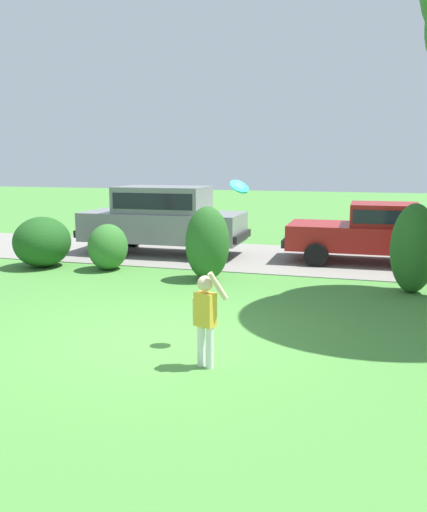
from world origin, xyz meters
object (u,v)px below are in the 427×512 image
parked_sedan (375,231)px  frisbee (239,187)px  child_thrower (205,313)px  parked_suv (163,217)px

parked_sedan → frisbee: 7.52m
parked_sedan → frisbee: (-1.81, -7.16, 1.43)m
parked_sedan → child_thrower: 8.42m
child_thrower → parked_suv: bearing=115.6°
parked_sedan → parked_suv: (-5.75, -0.32, 0.23)m
parked_suv → frisbee: 7.98m
parked_sedan → child_thrower: parked_sedan is taller
parked_suv → frisbee: bearing=-60.0°
parked_sedan → child_thrower: size_ratio=3.45×
parked_suv → child_thrower: bearing=-64.4°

